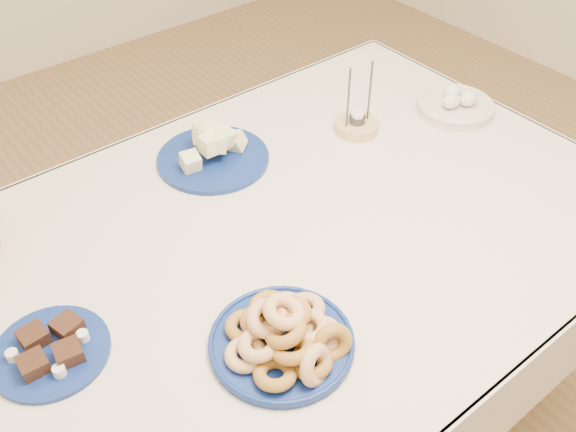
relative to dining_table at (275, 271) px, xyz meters
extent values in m
plane|color=olive|center=(0.00, 0.00, -0.64)|extent=(5.00, 5.00, 0.00)
cylinder|color=brown|center=(0.70, 0.40, -0.28)|extent=(0.06, 0.06, 0.72)
cylinder|color=brown|center=(0.70, -0.40, -0.28)|extent=(0.06, 0.06, 0.72)
cube|color=beige|center=(0.00, 0.00, 0.10)|extent=(1.70, 1.10, 0.02)
cube|color=beige|center=(0.00, 0.55, -0.03)|extent=(1.70, 0.01, 0.28)
cube|color=beige|center=(0.85, 0.00, -0.03)|extent=(0.01, 1.10, 0.28)
cylinder|color=navy|center=(-0.17, -0.24, 0.11)|extent=(0.31, 0.31, 0.01)
torus|color=navy|center=(-0.17, -0.24, 0.12)|extent=(0.32, 0.32, 0.01)
torus|color=tan|center=(-0.09, -0.22, 0.13)|extent=(0.11, 0.11, 0.03)
torus|color=brown|center=(-0.14, -0.17, 0.13)|extent=(0.08, 0.08, 0.03)
torus|color=brown|center=(-0.21, -0.18, 0.13)|extent=(0.09, 0.09, 0.03)
torus|color=tan|center=(-0.24, -0.23, 0.13)|extent=(0.09, 0.09, 0.03)
torus|color=brown|center=(-0.23, -0.30, 0.13)|extent=(0.11, 0.11, 0.03)
torus|color=brown|center=(-0.16, -0.32, 0.13)|extent=(0.09, 0.09, 0.03)
torus|color=tan|center=(-0.11, -0.28, 0.13)|extent=(0.09, 0.09, 0.03)
torus|color=tan|center=(-0.13, -0.21, 0.16)|extent=(0.11, 0.11, 0.04)
torus|color=brown|center=(-0.18, -0.20, 0.16)|extent=(0.11, 0.11, 0.04)
torus|color=tan|center=(-0.22, -0.24, 0.16)|extent=(0.11, 0.11, 0.03)
torus|color=brown|center=(-0.18, -0.29, 0.16)|extent=(0.10, 0.11, 0.05)
torus|color=tan|center=(-0.13, -0.27, 0.16)|extent=(0.10, 0.10, 0.03)
torus|color=brown|center=(-0.14, -0.24, 0.18)|extent=(0.09, 0.09, 0.03)
torus|color=tan|center=(-0.18, -0.22, 0.18)|extent=(0.11, 0.11, 0.05)
torus|color=brown|center=(-0.18, -0.26, 0.18)|extent=(0.11, 0.11, 0.05)
torus|color=tan|center=(-0.16, -0.24, 0.20)|extent=(0.11, 0.11, 0.05)
torus|color=tan|center=(-0.17, -0.33, 0.14)|extent=(0.09, 0.07, 0.08)
torus|color=brown|center=(-0.11, -0.32, 0.14)|extent=(0.09, 0.07, 0.08)
cylinder|color=navy|center=(0.06, 0.32, 0.11)|extent=(0.34, 0.34, 0.01)
cube|color=#E0DE8D|center=(0.05, 0.32, 0.17)|extent=(0.05, 0.05, 0.05)
cube|color=#E0DE8D|center=(0.07, 0.34, 0.17)|extent=(0.07, 0.07, 0.05)
cube|color=#E0DE8D|center=(0.07, 0.37, 0.14)|extent=(0.06, 0.07, 0.06)
cube|color=#E0DE8D|center=(0.08, 0.31, 0.17)|extent=(0.06, 0.06, 0.06)
cube|color=#E0DE8D|center=(0.05, 0.34, 0.17)|extent=(0.06, 0.05, 0.06)
cube|color=#E0DE8D|center=(-0.02, 0.31, 0.14)|extent=(0.05, 0.06, 0.05)
cube|color=#E0DE8D|center=(0.06, 0.34, 0.17)|extent=(0.05, 0.05, 0.06)
cube|color=#E0DE8D|center=(0.06, 0.30, 0.17)|extent=(0.06, 0.06, 0.05)
cube|color=#E0DE8D|center=(0.12, 0.32, 0.14)|extent=(0.07, 0.06, 0.06)
cube|color=#E0DE8D|center=(0.08, 0.36, 0.14)|extent=(0.07, 0.06, 0.05)
cube|color=#E0DE8D|center=(0.06, 0.32, 0.17)|extent=(0.05, 0.06, 0.05)
cube|color=#E0DE8D|center=(0.04, 0.30, 0.17)|extent=(0.05, 0.04, 0.05)
cube|color=#E0DE8D|center=(0.06, 0.36, 0.17)|extent=(0.06, 0.06, 0.05)
cylinder|color=navy|center=(-0.51, 0.01, 0.11)|extent=(0.24, 0.24, 0.01)
cube|color=black|center=(-0.55, -0.01, 0.13)|extent=(0.05, 0.05, 0.03)
cube|color=black|center=(-0.49, -0.03, 0.13)|extent=(0.06, 0.06, 0.03)
cube|color=black|center=(-0.53, 0.05, 0.13)|extent=(0.05, 0.05, 0.03)
cube|color=black|center=(-0.47, 0.03, 0.13)|extent=(0.06, 0.06, 0.03)
cylinder|color=silver|center=(-0.57, 0.04, 0.13)|extent=(0.03, 0.03, 0.02)
cylinder|color=silver|center=(-0.52, -0.05, 0.13)|extent=(0.03, 0.03, 0.02)
cylinder|color=silver|center=(-0.45, 0.00, 0.13)|extent=(0.03, 0.03, 0.02)
cylinder|color=tan|center=(0.43, 0.19, 0.12)|extent=(0.13, 0.13, 0.03)
cylinder|color=#3D3D42|center=(0.43, 0.19, 0.14)|extent=(0.05, 0.05, 0.02)
cylinder|color=silver|center=(0.43, 0.19, 0.16)|extent=(0.04, 0.04, 0.01)
cylinder|color=#3D3D42|center=(0.40, 0.20, 0.22)|extent=(0.01, 0.01, 0.17)
cylinder|color=#3D3D42|center=(0.47, 0.19, 0.22)|extent=(0.01, 0.01, 0.17)
cylinder|color=beige|center=(0.71, 0.09, 0.12)|extent=(0.25, 0.25, 0.03)
torus|color=beige|center=(0.71, 0.09, 0.13)|extent=(0.26, 0.26, 0.02)
ellipsoid|color=silver|center=(0.68, 0.08, 0.16)|extent=(0.06, 0.05, 0.04)
ellipsoid|color=silver|center=(0.73, 0.06, 0.16)|extent=(0.06, 0.05, 0.04)
ellipsoid|color=silver|center=(0.73, 0.12, 0.16)|extent=(0.06, 0.05, 0.04)
camera|label=1|loc=(-0.62, -0.82, 1.08)|focal=40.00mm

